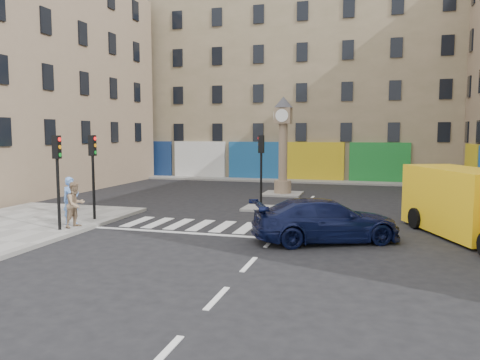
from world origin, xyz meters
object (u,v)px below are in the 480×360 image
at_px(traffic_light_island, 261,159).
at_px(pedestrian_blue, 71,201).
at_px(traffic_light_left_near, 57,167).
at_px(clock_pillar, 283,139).
at_px(yellow_van, 470,205).
at_px(traffic_light_left_far, 93,163).
at_px(navy_sedan, 326,220).
at_px(pedestrian_tan, 75,205).

distance_m(traffic_light_island, pedestrian_blue, 9.47).
relative_size(traffic_light_left_near, pedestrian_blue, 1.87).
bearing_deg(clock_pillar, traffic_light_island, -90.00).
distance_m(yellow_van, pedestrian_blue, 15.74).
xyz_separation_m(traffic_light_left_near, traffic_light_left_far, (0.00, 2.40, 0.00)).
xyz_separation_m(traffic_light_left_far, yellow_van, (15.33, 0.98, -1.34)).
distance_m(traffic_light_left_far, yellow_van, 15.42).
relative_size(traffic_light_island, navy_sedan, 0.69).
relative_size(pedestrian_blue, pedestrian_tan, 1.08).
height_order(traffic_light_left_far, pedestrian_tan, traffic_light_left_far).
xyz_separation_m(traffic_light_left_near, pedestrian_blue, (-0.24, 1.11, -1.48)).
distance_m(traffic_light_left_near, yellow_van, 15.75).
bearing_deg(pedestrian_blue, pedestrian_tan, -107.09).
distance_m(pedestrian_blue, pedestrian_tan, 0.72).
bearing_deg(traffic_light_island, yellow_van, -26.06).
bearing_deg(traffic_light_left_far, navy_sedan, -5.09).
relative_size(traffic_light_left_near, yellow_van, 0.50).
bearing_deg(pedestrian_tan, pedestrian_blue, 61.56).
bearing_deg(pedestrian_tan, navy_sedan, -72.65).
relative_size(traffic_light_left_near, navy_sedan, 0.69).
bearing_deg(traffic_light_left_far, yellow_van, 3.68).
height_order(navy_sedan, pedestrian_tan, pedestrian_tan).
bearing_deg(clock_pillar, navy_sedan, -72.35).
bearing_deg(yellow_van, traffic_light_left_near, 170.19).
bearing_deg(traffic_light_left_near, pedestrian_tan, 64.81).
xyz_separation_m(traffic_light_left_far, clock_pillar, (6.30, 11.40, 0.93)).
bearing_deg(navy_sedan, pedestrian_tan, 69.78).
bearing_deg(pedestrian_blue, navy_sedan, -64.13).
bearing_deg(traffic_light_left_near, yellow_van, 12.45).
bearing_deg(pedestrian_tan, traffic_light_left_far, 22.10).
distance_m(traffic_light_island, pedestrian_tan, 9.47).
bearing_deg(clock_pillar, traffic_light_left_far, -118.94).
height_order(traffic_light_left_near, traffic_light_left_far, same).
height_order(traffic_light_island, pedestrian_blue, traffic_light_island).
height_order(traffic_light_left_far, navy_sedan, traffic_light_left_far).
bearing_deg(traffic_light_left_far, traffic_light_island, 40.60).
bearing_deg(traffic_light_left_far, pedestrian_tan, -80.34).
relative_size(yellow_van, pedestrian_tan, 4.02).
height_order(clock_pillar, pedestrian_tan, clock_pillar).
bearing_deg(traffic_light_left_near, pedestrian_blue, 102.45).
xyz_separation_m(clock_pillar, pedestrian_tan, (-6.00, -13.16, -2.48)).
xyz_separation_m(traffic_light_island, yellow_van, (9.03, -4.42, -1.31)).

